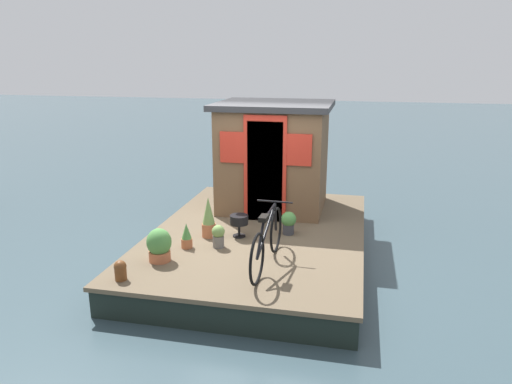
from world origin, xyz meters
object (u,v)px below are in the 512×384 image
Objects in this scene: houseboat_cabin at (274,156)px; potted_plant_ivy at (187,236)px; charcoal_grill at (239,221)px; potted_plant_basil at (209,218)px; bicycle at (267,241)px; potted_plant_thyme at (218,236)px; mooring_bollard at (120,270)px; potted_plant_lavender at (289,222)px; potted_plant_succulent at (159,245)px.

potted_plant_ivy is (-2.24, 0.88, -0.80)m from houseboat_cabin.
potted_plant_ivy reaches higher than charcoal_grill.
potted_plant_basil reaches higher than charcoal_grill.
bicycle is 1.41m from potted_plant_basil.
charcoal_grill is (0.11, -0.46, -0.05)m from potted_plant_basil.
potted_plant_thyme is (0.51, 0.83, -0.19)m from bicycle.
potted_plant_basil reaches higher than potted_plant_ivy.
potted_plant_basil is at bearing 103.29° from charcoal_grill.
potted_plant_basil reaches higher than mooring_bollard.
houseboat_cabin is at bearing -21.36° from potted_plant_ivy.
mooring_bollard is (-2.06, 1.81, -0.07)m from potted_plant_lavender.
potted_plant_succulent is 0.72× the size of potted_plant_basil.
potted_plant_thyme is 0.53× the size of potted_plant_basil.
bicycle reaches higher than potted_plant_lavender.
potted_plant_basil is at bearing 35.46° from potted_plant_thyme.
potted_plant_thyme is at bearing 158.64° from charcoal_grill.
mooring_bollard is (-0.79, 1.71, -0.23)m from bicycle.
mooring_bollard is at bearing 159.01° from houseboat_cabin.
potted_plant_thyme reaches higher than mooring_bollard.
potted_plant_succulent is at bearing 143.55° from charcoal_grill.
charcoal_grill is at bearing 32.72° from bicycle.
charcoal_grill is (0.60, -0.64, 0.08)m from potted_plant_ivy.
charcoal_grill is (0.99, 0.64, -0.11)m from bicycle.
charcoal_grill is at bearing -36.45° from potted_plant_succulent.
potted_plant_succulent is 1.33× the size of charcoal_grill.
potted_plant_thyme is at bearing 58.44° from bicycle.
potted_plant_thyme is 0.53m from charcoal_grill.
houseboat_cabin is 2.00m from potted_plant_basil.
bicycle is 0.99m from potted_plant_thyme.
potted_plant_succulent reaches higher than potted_plant_lavender.
bicycle is 6.59× the size of mooring_bollard.
houseboat_cabin is at bearing -21.80° from potted_plant_basil.
bicycle is 4.57× the size of potted_plant_ivy.
potted_plant_basil is at bearing -19.79° from potted_plant_ivy.
potted_plant_thyme is 1.20m from potted_plant_lavender.
potted_plant_thyme is 0.93× the size of potted_plant_lavender.
potted_plant_basil is at bearing 107.86° from potted_plant_lavender.
bicycle reaches higher than potted_plant_basil.
charcoal_grill is at bearing -76.71° from potted_plant_basil.
potted_plant_thyme is 0.46m from potted_plant_ivy.
houseboat_cabin is 5.83× the size of charcoal_grill.
potted_plant_basil is 1.80m from mooring_bollard.
potted_plant_basil is 2.47× the size of mooring_bollard.
potted_plant_thyme is (-2.12, 0.43, -0.80)m from houseboat_cabin.
potted_plant_ivy is at bearing 160.21° from potted_plant_basil.
potted_plant_basil is (-0.38, 1.19, 0.10)m from potted_plant_lavender.
bicycle is 1.90m from mooring_bollard.
houseboat_cabin is at bearing 8.63° from bicycle.
mooring_bollard is at bearing 149.00° from charcoal_grill.
houseboat_cabin reaches higher than potted_plant_succulent.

